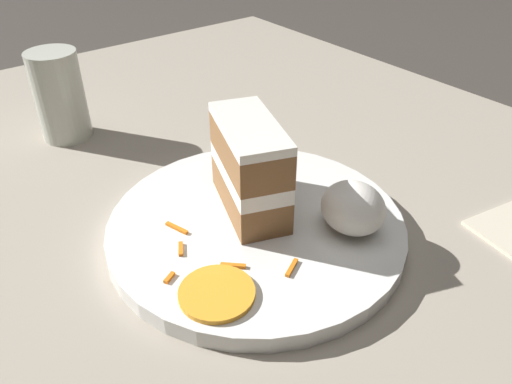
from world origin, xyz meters
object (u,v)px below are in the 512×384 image
(plate, at_px, (256,227))
(cake_slice, at_px, (250,167))
(cream_dollop, at_px, (353,208))
(orange_garnish, at_px, (217,293))
(drinking_glass, at_px, (61,102))

(plate, xyz_separation_m, cake_slice, (-0.02, 0.01, 0.06))
(plate, xyz_separation_m, cream_dollop, (0.07, 0.06, 0.03))
(plate, bearing_deg, cake_slice, 157.05)
(cake_slice, bearing_deg, cream_dollop, 142.00)
(cake_slice, bearing_deg, plate, 87.52)
(orange_garnish, bearing_deg, cream_dollop, 87.37)
(plate, relative_size, drinking_glass, 2.53)
(drinking_glass, bearing_deg, orange_garnish, -2.61)
(plate, height_order, orange_garnish, orange_garnish)
(orange_garnish, height_order, drinking_glass, drinking_glass)
(plate, distance_m, cake_slice, 0.06)
(cream_dollop, bearing_deg, plate, -136.51)
(plate, relative_size, orange_garnish, 4.60)
(cake_slice, height_order, orange_garnish, cake_slice)
(orange_garnish, relative_size, drinking_glass, 0.55)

